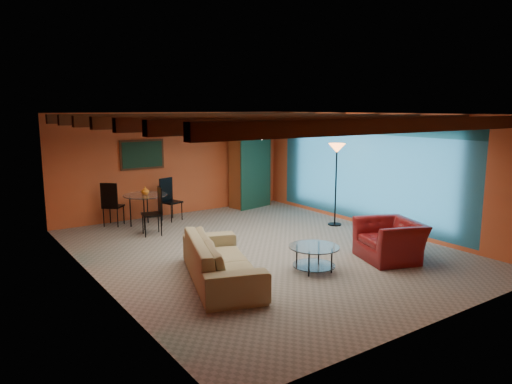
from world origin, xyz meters
TOP-DOWN VIEW (x-y plane):
  - room at (0.00, 0.11)m, footprint 6.52×8.01m
  - sofa at (-1.53, -1.03)m, footprint 1.71×2.64m
  - armchair at (1.62, -1.87)m, footprint 1.32×1.41m
  - coffee_table at (0.03, -1.54)m, footprint 1.05×1.05m
  - dining_table at (-1.19, 3.12)m, footprint 2.60×2.60m
  - armoire at (2.20, 3.70)m, footprint 1.25×0.81m
  - floor_lamp at (2.65, 0.67)m, footprint 0.53×0.53m
  - ceiling_fan at (0.00, 0.00)m, footprint 1.50×1.50m
  - painting at (-0.90, 3.96)m, footprint 1.05×0.03m
  - potted_plant at (2.20, 3.70)m, footprint 0.45×0.40m
  - vase at (-1.19, 3.12)m, footprint 0.24×0.24m

SIDE VIEW (x-z plane):
  - coffee_table at x=0.03m, z-range 0.00..0.45m
  - sofa at x=-1.53m, z-range 0.00..0.72m
  - armchair at x=1.62m, z-range 0.00..0.74m
  - dining_table at x=-1.19m, z-range 0.00..1.08m
  - floor_lamp at x=2.65m, z-range 0.00..1.99m
  - armoire at x=2.20m, z-range 0.00..2.03m
  - vase at x=-1.19m, z-range 1.08..1.28m
  - painting at x=-0.90m, z-range 1.32..1.97m
  - potted_plant at x=2.20m, z-range 2.03..2.50m
  - ceiling_fan at x=0.00m, z-range 2.14..2.58m
  - room at x=0.00m, z-range 1.01..3.72m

